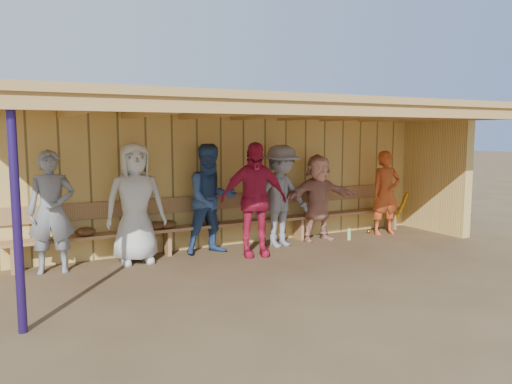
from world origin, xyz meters
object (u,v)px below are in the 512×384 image
Objects in this scene: player_e at (281,196)px; player_f at (318,198)px; player_a at (52,212)px; player_d at (254,199)px; bench at (236,217)px; player_c at (211,199)px; player_g at (386,193)px; player_b at (135,203)px.

player_e is 1.11× the size of player_f.
player_d is (3.03, -0.47, 0.04)m from player_a.
player_d is 0.83m from player_e.
bench is at bearing 17.38° from player_a.
player_c is 3.67m from player_g.
player_f is (1.60, 0.47, -0.12)m from player_d.
player_c is 0.77m from bench.
bench is at bearing 171.71° from player_f.
player_b reaches higher than player_e.
player_c is 1.13× the size of player_f.
player_a reaches higher than player_f.
player_d is at bearing -11.81° from player_b.
player_b is 1.15× the size of player_f.
player_g is at bearing 0.95° from player_b.
player_d is at bearing -93.39° from bench.
player_d is 1.12× the size of player_g.
player_d reaches higher than player_e.
player_d is 0.88m from bench.
player_e is at bearing -3.66° from player_c.
player_a is at bearing -179.55° from player_c.
player_a reaches higher than player_g.
player_g is at bearing -3.12° from player_f.
player_d is at bearing -40.29° from player_c.
player_a is 3.77m from player_e.
player_c is (1.27, 0.00, -0.02)m from player_b.
player_g is (4.94, -0.16, -0.11)m from player_b.
player_c is at bearing -177.19° from player_f.
player_g is at bearing -8.56° from bench.
player_a is 0.23× the size of bench.
player_d is at bearing -160.74° from player_f.
player_a reaches higher than bench.
player_c reaches higher than player_a.
player_g is at bearing 19.14° from player_d.
player_c is 0.73m from player_d.
player_b is (1.21, 0.00, 0.05)m from player_a.
bench is (0.60, 0.31, -0.39)m from player_c.
player_e is (0.74, 0.38, -0.03)m from player_d.
player_d is 3.14m from player_g.
player_c is at bearing 2.77° from player_b.
player_b is 1.02× the size of player_c.
player_d is at bearing 2.81° from player_a.
player_a is at bearing -175.55° from player_d.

